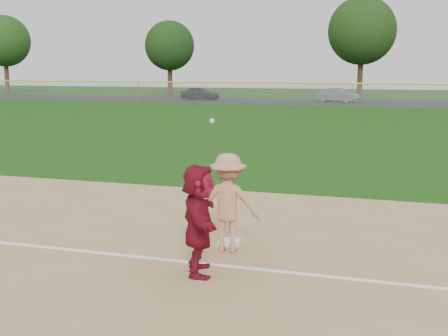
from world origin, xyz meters
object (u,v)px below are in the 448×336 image
(base_runner, at_px, (199,220))
(car_left, at_px, (200,93))
(first_base, at_px, (229,243))
(car_mid, at_px, (338,95))

(base_runner, height_order, car_left, base_runner)
(first_base, bearing_deg, base_runner, -92.31)
(first_base, bearing_deg, car_left, 109.64)
(first_base, bearing_deg, car_mid, 92.72)
(base_runner, height_order, car_mid, base_runner)
(car_left, xyz_separation_m, car_mid, (14.01, 0.40, -0.00))
(car_left, bearing_deg, base_runner, -157.02)
(base_runner, relative_size, car_left, 0.46)
(first_base, distance_m, car_mid, 45.79)
(first_base, relative_size, base_runner, 0.22)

